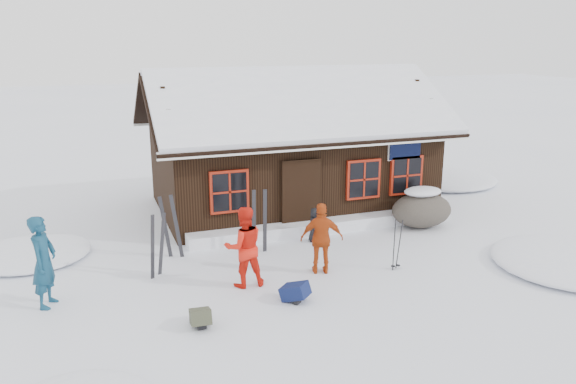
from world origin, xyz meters
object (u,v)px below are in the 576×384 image
at_px(boulder, 422,209).
at_px(ski_pair_left, 157,246).
at_px(skier_crouched, 315,225).
at_px(backpack_blue, 295,295).
at_px(backpack_olive, 200,320).
at_px(skier_teal, 44,262).
at_px(ski_poles, 397,245).
at_px(skier_orange_left, 244,247).
at_px(skier_orange_right, 322,239).

distance_m(boulder, ski_pair_left, 7.57).
distance_m(skier_crouched, boulder, 3.34).
xyz_separation_m(backpack_blue, backpack_olive, (-2.03, -0.38, -0.01)).
xyz_separation_m(skier_teal, backpack_blue, (4.73, -1.52, -0.80)).
height_order(skier_teal, ski_pair_left, skier_teal).
bearing_deg(boulder, backpack_blue, -147.64).
bearing_deg(backpack_olive, skier_crouched, 47.33).
bearing_deg(ski_poles, ski_pair_left, 163.77).
bearing_deg(skier_crouched, skier_orange_left, -177.32).
xyz_separation_m(skier_crouched, backpack_blue, (-1.73, -3.11, -0.32)).
xyz_separation_m(skier_orange_left, ski_pair_left, (-1.69, 1.18, -0.19)).
height_order(skier_teal, skier_orange_left, skier_teal).
bearing_deg(ski_pair_left, ski_poles, -43.74).
distance_m(skier_orange_right, ski_pair_left, 3.70).
bearing_deg(ski_poles, boulder, 47.26).
xyz_separation_m(skier_teal, skier_orange_left, (3.97, -0.43, -0.05)).
bearing_deg(skier_crouched, ski_pair_left, 154.93).
bearing_deg(backpack_blue, ski_pair_left, 94.12).
distance_m(ski_poles, backpack_olive, 4.97).
distance_m(skier_orange_left, backpack_olive, 2.09).
relative_size(skier_crouched, ski_poles, 0.74).
bearing_deg(boulder, skier_orange_right, -152.72).
distance_m(skier_teal, skier_crouched, 6.67).
bearing_deg(skier_orange_right, skier_crouched, -90.01).
xyz_separation_m(skier_orange_left, ski_poles, (3.55, -0.34, -0.30)).
bearing_deg(backpack_olive, boulder, 31.24).
bearing_deg(skier_orange_left, skier_teal, -4.74).
height_order(ski_pair_left, backpack_blue, ski_pair_left).
bearing_deg(skier_crouched, backpack_blue, -155.44).
xyz_separation_m(ski_pair_left, ski_poles, (5.24, -1.52, -0.11)).
relative_size(skier_orange_left, skier_crouched, 1.93).
distance_m(skier_orange_left, skier_crouched, 3.23).
height_order(skier_orange_right, backpack_olive, skier_orange_right).
height_order(skier_orange_left, ski_poles, skier_orange_left).
bearing_deg(ski_pair_left, skier_teal, 170.72).
bearing_deg(skier_orange_right, skier_orange_left, 20.15).
height_order(skier_teal, backpack_blue, skier_teal).
distance_m(backpack_blue, backpack_olive, 2.07).
relative_size(ski_pair_left, backpack_blue, 2.85).
bearing_deg(skier_orange_right, backpack_blue, 65.09).
xyz_separation_m(boulder, ski_poles, (-2.27, -2.46, 0.06)).
relative_size(ski_pair_left, ski_poles, 1.20).
distance_m(skier_orange_left, ski_pair_left, 2.07).
distance_m(ski_poles, backpack_blue, 2.92).
height_order(boulder, backpack_olive, boulder).
height_order(backpack_blue, backpack_olive, backpack_blue).
xyz_separation_m(ski_poles, backpack_olive, (-4.82, -1.13, -0.45)).
height_order(ski_pair_left, ski_poles, ski_pair_left).
bearing_deg(skier_orange_left, backpack_olive, 50.66).
height_order(skier_orange_right, ski_pair_left, skier_orange_right).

